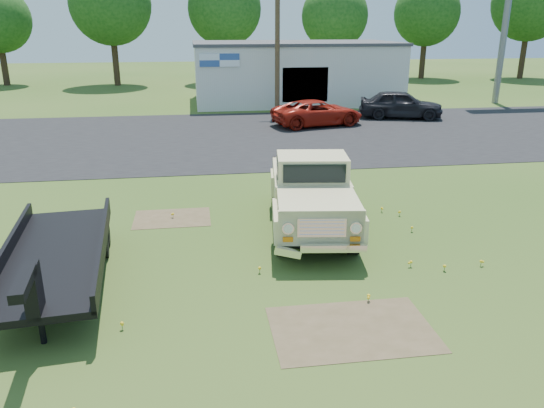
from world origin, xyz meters
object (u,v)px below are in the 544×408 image
at_px(vintage_pickup_truck, 311,192).
at_px(flatbed_trailer, 56,250).
at_px(dark_sedan, 401,104).
at_px(red_pickup, 318,113).

relative_size(vintage_pickup_truck, flatbed_trailer, 0.95).
bearing_deg(flatbed_trailer, dark_sedan, 46.21).
bearing_deg(dark_sedan, red_pickup, 122.08).
bearing_deg(red_pickup, vintage_pickup_truck, 152.66).
height_order(vintage_pickup_truck, dark_sedan, vintage_pickup_truck).
height_order(flatbed_trailer, dark_sedan, dark_sedan).
relative_size(flatbed_trailer, red_pickup, 1.20).
height_order(vintage_pickup_truck, flatbed_trailer, vintage_pickup_truck).
bearing_deg(flatbed_trailer, vintage_pickup_truck, 17.19).
bearing_deg(vintage_pickup_truck, flatbed_trailer, -150.04).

